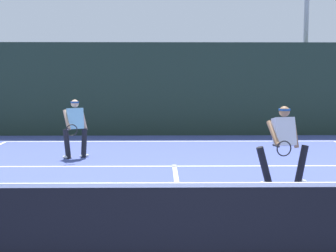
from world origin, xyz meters
TOP-DOWN VIEW (x-y plane):
  - court_line_baseline_far at (0.00, 10.55)m, footprint 10.60×0.10m
  - court_line_service at (0.00, 6.22)m, footprint 8.64×0.10m
  - court_line_centre at (0.00, 3.20)m, footprint 0.10×6.40m
  - tennis_net at (0.00, 0.00)m, footprint 11.62×0.09m
  - player_near at (2.07, 4.20)m, footprint 1.10×0.89m
  - player_far at (-2.53, 7.40)m, footprint 0.69×0.93m
  - tennis_ball at (-0.76, 2.52)m, footprint 0.07×0.07m
  - back_fence_windscreen at (0.00, 12.16)m, footprint 22.62×0.12m
  - light_pole at (5.23, 13.81)m, footprint 0.55×0.44m

SIDE VIEW (x-z plane):
  - court_line_baseline_far at x=0.00m, z-range 0.00..0.01m
  - court_line_service at x=0.00m, z-range 0.00..0.01m
  - court_line_centre at x=0.00m, z-range 0.00..0.01m
  - tennis_ball at x=-0.76m, z-range 0.00..0.07m
  - tennis_net at x=0.00m, z-range -0.04..1.06m
  - player_far at x=-2.53m, z-range 0.07..1.59m
  - player_near at x=2.07m, z-range 0.07..1.63m
  - back_fence_windscreen at x=0.00m, z-range 0.00..3.26m
  - light_pole at x=5.23m, z-range 0.82..7.70m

